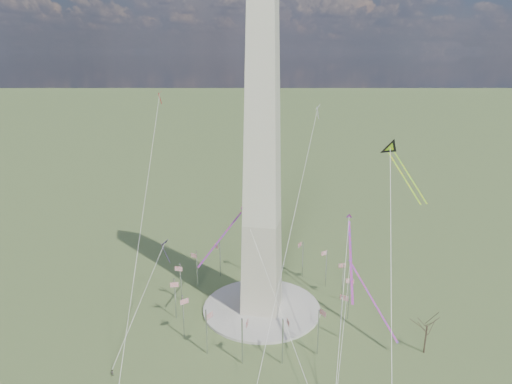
% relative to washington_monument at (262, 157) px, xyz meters
% --- Properties ---
extents(ground, '(2000.00, 2000.00, 0.00)m').
position_rel_washington_monument_xyz_m(ground, '(0.00, 0.00, -47.95)').
color(ground, '#496432').
rests_on(ground, ground).
extents(plaza, '(36.00, 36.00, 0.80)m').
position_rel_washington_monument_xyz_m(plaza, '(0.00, 0.00, -47.55)').
color(plaza, '#B0AAA1').
rests_on(plaza, ground).
extents(washington_monument, '(15.56, 15.56, 100.00)m').
position_rel_washington_monument_xyz_m(washington_monument, '(0.00, 0.00, 0.00)').
color(washington_monument, '#ADA791').
rests_on(washington_monument, plaza).
extents(flagpole_ring, '(54.40, 54.40, 13.00)m').
position_rel_washington_monument_xyz_m(flagpole_ring, '(-0.00, -0.00, -40.68)').
color(flagpole_ring, silver).
rests_on(flagpole_ring, ground).
extents(tree_near, '(6.92, 6.92, 12.11)m').
position_rel_washington_monument_xyz_m(tree_near, '(45.93, -12.16, -39.32)').
color(tree_near, '#443629').
rests_on(tree_near, ground).
extents(person_west, '(0.79, 0.65, 1.53)m').
position_rel_washington_monument_xyz_m(person_west, '(-30.24, -36.75, -47.19)').
color(person_west, gray).
rests_on(person_west, ground).
extents(kite_delta_black, '(12.90, 17.09, 14.60)m').
position_rel_washington_monument_xyz_m(kite_delta_black, '(35.28, 7.87, 1.48)').
color(kite_delta_black, black).
rests_on(kite_delta_black, ground).
extents(kite_diamond_purple, '(2.12, 2.93, 8.59)m').
position_rel_washington_monument_xyz_m(kite_diamond_purple, '(-32.15, 3.67, -31.03)').
color(kite_diamond_purple, '#351767').
rests_on(kite_diamond_purple, ground).
extents(kite_streamer_left, '(3.10, 21.33, 14.64)m').
position_rel_washington_monument_xyz_m(kite_streamer_left, '(25.11, -14.72, -18.01)').
color(kite_streamer_left, red).
rests_on(kite_streamer_left, ground).
extents(kite_streamer_mid, '(10.05, 17.00, 12.89)m').
position_rel_washington_monument_xyz_m(kite_streamer_mid, '(-9.33, -4.50, -20.64)').
color(kite_streamer_mid, red).
rests_on(kite_streamer_mid, ground).
extents(kite_streamer_right, '(14.44, 18.75, 15.38)m').
position_rel_washington_monument_xyz_m(kite_streamer_right, '(30.31, -2.77, -35.45)').
color(kite_streamer_right, red).
rests_on(kite_streamer_right, ground).
extents(kite_small_red, '(1.33, 1.94, 4.82)m').
position_rel_washington_monument_xyz_m(kite_small_red, '(-45.32, 37.43, 13.10)').
color(kite_small_red, red).
rests_on(kite_small_red, ground).
extents(kite_small_white, '(1.47, 2.32, 5.15)m').
position_rel_washington_monument_xyz_m(kite_small_white, '(12.20, 38.18, 9.38)').
color(kite_small_white, silver).
rests_on(kite_small_white, ground).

